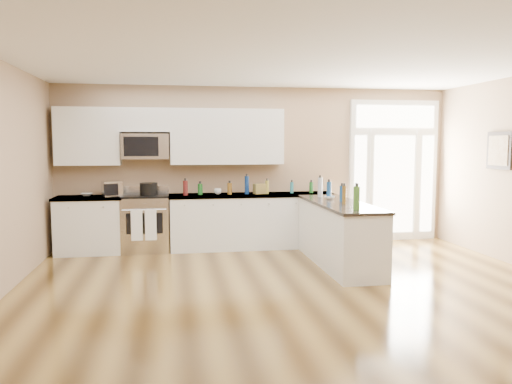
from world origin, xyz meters
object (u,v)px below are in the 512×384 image
(peninsula_cabinet, at_px, (339,236))
(toaster_oven, at_px, (112,189))
(kitchen_range, at_px, (146,223))
(stockpot, at_px, (149,189))

(peninsula_cabinet, distance_m, toaster_oven, 3.74)
(kitchen_range, relative_size, stockpot, 3.69)
(kitchen_range, xyz_separation_m, stockpot, (0.07, -0.08, 0.58))
(peninsula_cabinet, bearing_deg, kitchen_range, 153.42)
(peninsula_cabinet, xyz_separation_m, kitchen_range, (-2.89, 1.45, 0.04))
(toaster_oven, bearing_deg, stockpot, -23.97)
(peninsula_cabinet, relative_size, kitchen_range, 2.15)
(peninsula_cabinet, xyz_separation_m, stockpot, (-2.83, 1.37, 0.63))
(stockpot, distance_m, toaster_oven, 0.59)
(peninsula_cabinet, distance_m, kitchen_range, 3.24)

